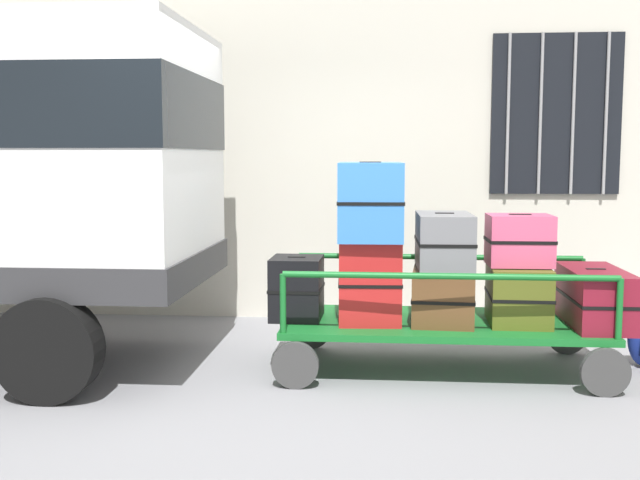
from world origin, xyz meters
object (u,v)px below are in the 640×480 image
object	(u,v)px
suitcase_midleft_middle	(370,200)
suitcase_midright_bottom	(518,295)
suitcase_center_bottom	(443,295)
luggage_cart	(442,328)
suitcase_left_bottom	(297,288)
suitcase_midleft_bottom	(369,280)
suitcase_right_bottom	(595,297)
suitcase_midright_middle	(519,240)
suitcase_center_middle	(444,241)

from	to	relation	value
suitcase_midleft_middle	suitcase_midright_bottom	bearing A→B (deg)	-3.46
suitcase_center_bottom	suitcase_midright_bottom	size ratio (longest dim) A/B	1.18
luggage_cart	suitcase_left_bottom	distance (m)	1.14
suitcase_midleft_middle	luggage_cart	bearing A→B (deg)	-3.32
suitcase_midleft_bottom	suitcase_midleft_middle	xyz separation A→B (m)	(0.00, 0.07, 0.59)
suitcase_left_bottom	suitcase_center_bottom	size ratio (longest dim) A/B	0.67
luggage_cart	suitcase_right_bottom	size ratio (longest dim) A/B	2.73
suitcase_center_bottom	suitcase_midright_middle	size ratio (longest dim) A/B	1.49
suitcase_midleft_middle	suitcase_center_bottom	distance (m)	0.89
suitcase_midright_middle	suitcase_center_bottom	bearing A→B (deg)	-179.10
suitcase_midleft_middle	suitcase_midright_middle	distance (m)	1.14
suitcase_left_bottom	suitcase_midright_bottom	bearing A→B (deg)	-0.68
suitcase_center_middle	suitcase_midright_middle	size ratio (longest dim) A/B	1.43
suitcase_midleft_bottom	suitcase_midright_bottom	world-z (taller)	suitcase_midleft_bottom
suitcase_left_bottom	suitcase_midright_bottom	distance (m)	1.65
suitcase_center_bottom	suitcase_midright_bottom	xyz separation A→B (m)	(0.55, -0.01, 0.01)
suitcase_midleft_bottom	suitcase_midright_middle	bearing A→B (deg)	1.17
suitcase_midright_middle	suitcase_midright_bottom	bearing A→B (deg)	-90.00
suitcase_left_bottom	suitcase_center_bottom	xyz separation A→B (m)	(1.10, -0.01, -0.04)
suitcase_midleft_bottom	suitcase_midright_middle	world-z (taller)	suitcase_midright_middle
suitcase_right_bottom	luggage_cart	bearing A→B (deg)	178.05
suitcase_midleft_middle	suitcase_right_bottom	world-z (taller)	suitcase_midleft_middle
suitcase_midleft_middle	suitcase_center_middle	xyz separation A→B (m)	(0.55, -0.07, -0.29)
suitcase_center_middle	suitcase_right_bottom	xyz separation A→B (m)	(1.10, -0.00, -0.40)
suitcase_midright_middle	suitcase_right_bottom	distance (m)	0.69
suitcase_left_bottom	suitcase_right_bottom	distance (m)	2.20
suitcase_midleft_middle	suitcase_center_middle	bearing A→B (deg)	-7.01
luggage_cart	suitcase_right_bottom	world-z (taller)	suitcase_right_bottom
suitcase_center_bottom	suitcase_midleft_middle	bearing A→B (deg)	174.29
suitcase_left_bottom	suitcase_center_middle	size ratio (longest dim) A/B	0.70
suitcase_midleft_bottom	suitcase_right_bottom	size ratio (longest dim) A/B	0.70
suitcase_center_middle	suitcase_midright_bottom	xyz separation A→B (m)	(0.55, 0.00, -0.39)
suitcase_right_bottom	suitcase_midright_middle	bearing A→B (deg)	177.61
suitcase_center_middle	suitcase_right_bottom	distance (m)	1.17
suitcase_left_bottom	suitcase_center_middle	bearing A→B (deg)	-1.08
suitcase_center_bottom	suitcase_midright_middle	bearing A→B (deg)	0.90
suitcase_midleft_middle	suitcase_center_bottom	world-z (taller)	suitcase_midleft_middle
suitcase_midright_bottom	suitcase_right_bottom	xyz separation A→B (m)	(0.55, -0.00, -0.01)
suitcase_center_bottom	suitcase_midright_middle	xyz separation A→B (m)	(0.55, 0.01, 0.42)
suitcase_midleft_middle	suitcase_midright_middle	world-z (taller)	suitcase_midleft_middle
suitcase_left_bottom	suitcase_midleft_bottom	size ratio (longest dim) A/B	0.77
suitcase_midleft_middle	suitcase_left_bottom	bearing A→B (deg)	-175.13
suitcase_center_bottom	suitcase_midleft_bottom	bearing A→B (deg)	-178.55
suitcase_center_middle	suitcase_center_bottom	bearing A→B (deg)	90.00
suitcase_left_bottom	suitcase_center_middle	distance (m)	1.16
suitcase_midleft_bottom	suitcase_right_bottom	world-z (taller)	suitcase_midleft_bottom
suitcase_midleft_bottom	suitcase_center_middle	xyz separation A→B (m)	(0.55, 0.00, 0.30)
suitcase_center_middle	suitcase_midright_bottom	size ratio (longest dim) A/B	1.14
suitcase_left_bottom	suitcase_midleft_middle	world-z (taller)	suitcase_midleft_middle
suitcase_midright_bottom	suitcase_right_bottom	distance (m)	0.55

